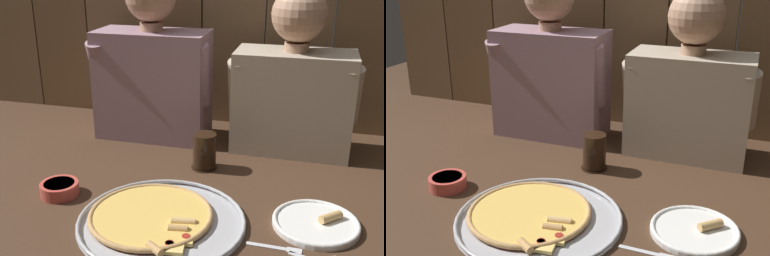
% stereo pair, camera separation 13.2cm
% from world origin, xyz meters
% --- Properties ---
extents(ground_plane, '(3.20, 3.20, 0.00)m').
position_xyz_m(ground_plane, '(0.00, 0.00, 0.00)').
color(ground_plane, '#422B1C').
extents(pizza_tray, '(0.43, 0.43, 0.03)m').
position_xyz_m(pizza_tray, '(-0.04, -0.12, 0.01)').
color(pizza_tray, '#B2B2B7').
rests_on(pizza_tray, ground).
extents(dinner_plate, '(0.22, 0.22, 0.03)m').
position_xyz_m(dinner_plate, '(0.35, -0.03, 0.01)').
color(dinner_plate, white).
rests_on(dinner_plate, ground).
extents(drinking_glass, '(0.09, 0.09, 0.12)m').
position_xyz_m(drinking_glass, '(0.00, 0.22, 0.06)').
color(drinking_glass, black).
rests_on(drinking_glass, ground).
extents(dipping_bowl, '(0.11, 0.11, 0.04)m').
position_xyz_m(dipping_bowl, '(-0.36, -0.06, 0.02)').
color(dipping_bowl, '#CC4C42').
rests_on(dipping_bowl, ground).
extents(table_fork, '(0.13, 0.02, 0.01)m').
position_xyz_m(table_fork, '(0.27, -0.16, 0.00)').
color(table_fork, silver).
rests_on(table_fork, ground).
extents(diner_left, '(0.44, 0.21, 0.60)m').
position_xyz_m(diner_left, '(-0.25, 0.45, 0.27)').
color(diner_left, gray).
rests_on(diner_left, ground).
extents(diner_right, '(0.43, 0.20, 0.56)m').
position_xyz_m(diner_right, '(0.25, 0.45, 0.25)').
color(diner_right, '#B2A38E').
rests_on(diner_right, ground).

